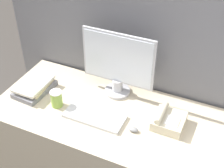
% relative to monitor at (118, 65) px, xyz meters
% --- Properties ---
extents(cubicle_panel_rear, '(1.98, 0.04, 1.77)m').
position_rel_monitor_xyz_m(cubicle_panel_rear, '(0.08, 0.16, -0.07)').
color(cubicle_panel_rear, slate).
rests_on(cubicle_panel_rear, ground_plane).
extents(desk, '(1.58, 0.68, 0.73)m').
position_rel_monitor_xyz_m(desk, '(0.08, -0.22, -0.58)').
color(desk, beige).
rests_on(desk, ground_plane).
extents(monitor, '(0.49, 0.17, 0.45)m').
position_rel_monitor_xyz_m(monitor, '(0.00, 0.00, 0.00)').
color(monitor, '#B7B7BC').
rests_on(monitor, desk).
extents(keyboard, '(0.38, 0.17, 0.02)m').
position_rel_monitor_xyz_m(keyboard, '(-0.03, -0.29, -0.21)').
color(keyboard, silver).
rests_on(keyboard, desk).
extents(mouse, '(0.06, 0.04, 0.03)m').
position_rel_monitor_xyz_m(mouse, '(0.23, -0.30, -0.21)').
color(mouse, gray).
rests_on(mouse, desk).
extents(coffee_cup, '(0.08, 0.08, 0.11)m').
position_rel_monitor_xyz_m(coffee_cup, '(-0.30, -0.29, -0.16)').
color(coffee_cup, '#8CB247').
rests_on(coffee_cup, desk).
extents(book_stack, '(0.21, 0.29, 0.07)m').
position_rel_monitor_xyz_m(book_stack, '(-0.52, -0.23, -0.19)').
color(book_stack, slate).
rests_on(book_stack, desk).
extents(desk_telephone, '(0.18, 0.19, 0.10)m').
position_rel_monitor_xyz_m(desk_telephone, '(0.40, -0.17, -0.18)').
color(desk_telephone, beige).
rests_on(desk_telephone, desk).
extents(paper_pile, '(0.20, 0.28, 0.02)m').
position_rel_monitor_xyz_m(paper_pile, '(0.68, -0.32, -0.21)').
color(paper_pile, white).
rests_on(paper_pile, desk).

